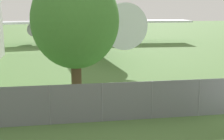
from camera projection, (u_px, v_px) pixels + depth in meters
perimeter_fence at (152, 100)px, 15.80m from camera, size 56.07×0.07×1.98m
airplane at (84, 19)px, 47.58m from camera, size 35.86×44.21×12.11m
tree_behind_benches at (75, 21)px, 17.49m from camera, size 4.96×4.96×7.62m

